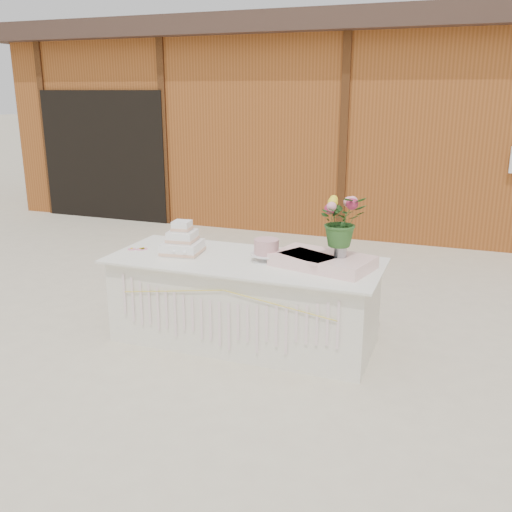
# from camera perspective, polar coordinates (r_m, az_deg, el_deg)

# --- Properties ---
(ground) EXTENTS (80.00, 80.00, 0.00)m
(ground) POSITION_cam_1_polar(r_m,az_deg,el_deg) (5.27, -1.15, -8.41)
(ground) COLOR beige
(ground) RESTS_ON ground
(barn) EXTENTS (12.60, 4.60, 3.30)m
(barn) POSITION_cam_1_polar(r_m,az_deg,el_deg) (10.60, 11.06, 13.14)
(barn) COLOR brown
(barn) RESTS_ON ground
(cake_table) EXTENTS (2.40, 1.00, 0.77)m
(cake_table) POSITION_cam_1_polar(r_m,az_deg,el_deg) (5.11, -1.20, -4.48)
(cake_table) COLOR white
(cake_table) RESTS_ON ground
(wedding_cake) EXTENTS (0.37, 0.37, 0.30)m
(wedding_cake) POSITION_cam_1_polar(r_m,az_deg,el_deg) (5.19, -7.36, 1.35)
(wedding_cake) COLOR white
(wedding_cake) RESTS_ON cake_table
(pink_cake_stand) EXTENTS (0.27, 0.27, 0.20)m
(pink_cake_stand) POSITION_cam_1_polar(r_m,az_deg,el_deg) (4.91, 1.05, 0.69)
(pink_cake_stand) COLOR white
(pink_cake_stand) RESTS_ON cake_table
(satin_runner) EXTENTS (0.90, 0.65, 0.10)m
(satin_runner) POSITION_cam_1_polar(r_m,az_deg,el_deg) (4.81, 6.68, -0.48)
(satin_runner) COLOR #FFCECD
(satin_runner) RESTS_ON cake_table
(flower_vase) EXTENTS (0.10, 0.10, 0.14)m
(flower_vase) POSITION_cam_1_polar(r_m,az_deg,el_deg) (4.75, 8.45, 0.76)
(flower_vase) COLOR #A1A1A6
(flower_vase) RESTS_ON satin_runner
(bouquet) EXTENTS (0.50, 0.48, 0.43)m
(bouquet) POSITION_cam_1_polar(r_m,az_deg,el_deg) (4.68, 8.59, 4.11)
(bouquet) COLOR #2C5A24
(bouquet) RESTS_ON flower_vase
(loose_flowers) EXTENTS (0.16, 0.37, 0.02)m
(loose_flowers) POSITION_cam_1_polar(r_m,az_deg,el_deg) (5.51, -11.15, 1.03)
(loose_flowers) COLOR pink
(loose_flowers) RESTS_ON cake_table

